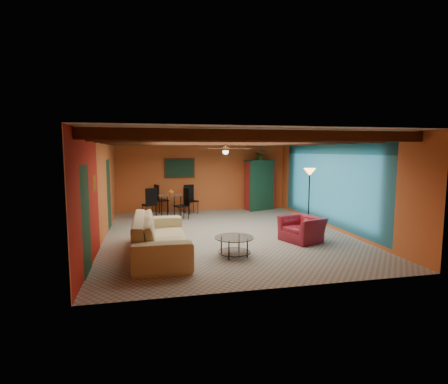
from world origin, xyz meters
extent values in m
cube|color=gray|center=(0.00, 0.00, 0.00)|extent=(6.50, 8.00, 0.01)
cube|color=silver|center=(0.00, 0.00, 2.70)|extent=(6.50, 8.00, 0.01)
cube|color=#B35629|center=(0.00, 4.00, 1.35)|extent=(6.50, 0.02, 2.70)
cube|color=maroon|center=(-3.25, 0.00, 1.35)|extent=(0.02, 8.00, 2.70)
cube|color=#286875|center=(3.25, 0.00, 1.35)|extent=(0.02, 8.00, 2.70)
imported|color=tan|center=(-1.84, -1.60, 0.43)|extent=(1.19, 2.97, 0.86)
imported|color=maroon|center=(1.74, -1.20, 0.32)|extent=(1.15, 1.22, 0.63)
cube|color=maroon|center=(2.20, 3.70, 0.94)|extent=(1.19, 0.84, 1.89)
cube|color=black|center=(-0.90, 3.96, 1.65)|extent=(1.05, 0.03, 0.65)
imported|color=#26661E|center=(2.20, 3.70, 2.11)|extent=(0.43, 0.38, 0.45)
imported|color=orange|center=(-1.30, 3.05, 1.17)|extent=(0.20, 0.20, 0.20)
camera|label=1|loc=(-2.09, -9.35, 2.30)|focal=28.12mm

